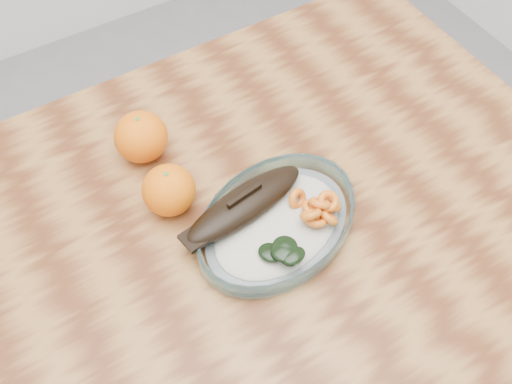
# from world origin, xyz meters

# --- Properties ---
(dining_table) EXTENTS (1.20, 0.80, 0.75)m
(dining_table) POSITION_xyz_m (0.00, 0.00, 0.65)
(dining_table) COLOR #572A14
(dining_table) RESTS_ON ground
(plated_meal) EXTENTS (0.60, 0.60, 0.07)m
(plated_meal) POSITION_xyz_m (0.09, -0.02, 0.77)
(plated_meal) COLOR white
(plated_meal) RESTS_ON dining_table
(orange_left) EXTENTS (0.08, 0.08, 0.08)m
(orange_left) POSITION_xyz_m (-0.01, 0.21, 0.79)
(orange_left) COLOR #FF5505
(orange_left) RESTS_ON dining_table
(orange_right) EXTENTS (0.08, 0.08, 0.08)m
(orange_right) POSITION_xyz_m (-0.02, 0.10, 0.79)
(orange_right) COLOR #FF5505
(orange_right) RESTS_ON dining_table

